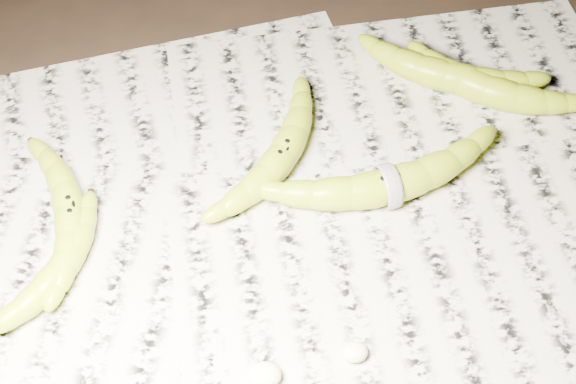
{
  "coord_description": "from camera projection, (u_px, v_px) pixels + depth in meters",
  "views": [
    {
      "loc": [
        -0.04,
        -0.45,
        0.73
      ],
      "look_at": [
        0.02,
        0.04,
        0.05
      ],
      "focal_mm": 50.0,
      "sensor_mm": 36.0,
      "label": 1
    }
  ],
  "objects": [
    {
      "name": "banana_center",
      "position": [
        282.0,
        153.0,
        0.9
      ],
      "size": [
        0.16,
        0.2,
        0.04
      ],
      "primitive_type": null,
      "rotation": [
        0.0,
        0.0,
        0.98
      ],
      "color": "#A6B616",
      "rests_on": "newspaper_patch"
    },
    {
      "name": "flesh_chunk_a",
      "position": [
        264.0,
        374.0,
        0.76
      ],
      "size": [
        0.03,
        0.03,
        0.02
      ],
      "primitive_type": "ellipsoid",
      "color": "beige",
      "rests_on": "newspaper_patch"
    },
    {
      "name": "flesh_chunk_c",
      "position": [
        355.0,
        350.0,
        0.77
      ],
      "size": [
        0.03,
        0.02,
        0.02
      ],
      "primitive_type": "ellipsoid",
      "color": "beige",
      "rests_on": "newspaper_patch"
    },
    {
      "name": "banana_taped",
      "position": [
        388.0,
        184.0,
        0.87
      ],
      "size": [
        0.26,
        0.11,
        0.04
      ],
      "primitive_type": null,
      "rotation": [
        0.0,
        0.0,
        0.18
      ],
      "color": "#A6B616",
      "rests_on": "newspaper_patch"
    },
    {
      "name": "ground",
      "position": [
        275.0,
        255.0,
        0.85
      ],
      "size": [
        3.0,
        3.0,
        0.0
      ],
      "primitive_type": "plane",
      "color": "black",
      "rests_on": "ground"
    },
    {
      "name": "banana_upper_a",
      "position": [
        447.0,
        74.0,
        0.98
      ],
      "size": [
        0.21,
        0.14,
        0.04
      ],
      "primitive_type": null,
      "rotation": [
        0.0,
        0.0,
        -0.43
      ],
      "color": "#A6B616",
      "rests_on": "newspaper_patch"
    },
    {
      "name": "banana_left_b",
      "position": [
        58.0,
        270.0,
        0.82
      ],
      "size": [
        0.13,
        0.17,
        0.03
      ],
      "primitive_type": null,
      "rotation": [
        0.0,
        0.0,
        0.99
      ],
      "color": "#A6B616",
      "rests_on": "newspaper_patch"
    },
    {
      "name": "measuring_tape",
      "position": [
        388.0,
        184.0,
        0.87
      ],
      "size": [
        0.01,
        0.05,
        0.05
      ],
      "primitive_type": "torus",
      "rotation": [
        0.0,
        1.57,
        0.18
      ],
      "color": "white",
      "rests_on": "newspaper_patch"
    },
    {
      "name": "banana_left_a",
      "position": [
        69.0,
        211.0,
        0.86
      ],
      "size": [
        0.08,
        0.2,
        0.03
      ],
      "primitive_type": null,
      "rotation": [
        0.0,
        0.0,
        1.71
      ],
      "color": "#A6B616",
      "rests_on": "newspaper_patch"
    },
    {
      "name": "banana_upper_b",
      "position": [
        488.0,
        88.0,
        0.96
      ],
      "size": [
        0.19,
        0.16,
        0.04
      ],
      "primitive_type": null,
      "rotation": [
        0.0,
        0.0,
        -0.58
      ],
      "color": "#A6B616",
      "rests_on": "newspaper_patch"
    },
    {
      "name": "newspaper_patch",
      "position": [
        289.0,
        230.0,
        0.87
      ],
      "size": [
        0.9,
        0.7,
        0.01
      ],
      "primitive_type": "cube",
      "color": "#BBB4A0",
      "rests_on": "ground"
    }
  ]
}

